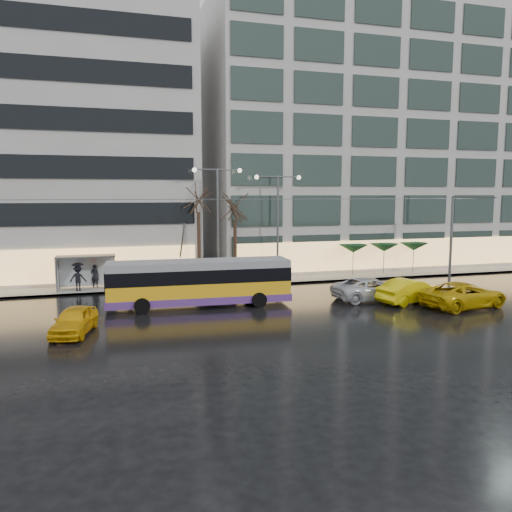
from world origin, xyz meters
name	(u,v)px	position (x,y,z in m)	size (l,w,h in m)	color
ground	(223,317)	(0.00, 0.00, 0.00)	(140.00, 140.00, 0.00)	black
sidewalk	(211,276)	(2.00, 14.00, 0.07)	(80.00, 10.00, 0.15)	gray
kerb	(223,287)	(2.00, 9.05, 0.07)	(80.00, 0.10, 0.15)	slate
building_right	(364,140)	(19.00, 19.00, 12.65)	(32.00, 14.00, 25.00)	#A4A29D
trolleybus	(200,284)	(-0.80, 3.18, 1.45)	(11.66, 4.74, 5.36)	#F3AD15
catenary	(212,234)	(1.00, 7.94, 4.25)	(42.24, 5.12, 7.00)	#595B60
bus_shelter	(81,265)	(-8.38, 10.69, 1.96)	(4.20, 1.60, 2.51)	#595B60
street_lamp_near	(218,209)	(2.00, 10.80, 5.99)	(3.96, 0.36, 9.03)	#595B60
street_lamp_far	(278,212)	(7.00, 10.80, 5.71)	(3.96, 0.36, 8.53)	#595B60
tree_a	(198,195)	(0.50, 11.00, 7.09)	(3.20, 3.20, 8.40)	black
tree_b	(235,203)	(3.50, 11.20, 6.40)	(3.20, 3.20, 7.70)	black
parasol_a	(353,249)	(14.00, 11.00, 2.45)	(2.50, 2.50, 2.65)	#595B60
parasol_b	(384,248)	(17.00, 11.00, 2.45)	(2.50, 2.50, 2.65)	#595B60
parasol_c	(414,247)	(20.00, 11.00, 2.45)	(2.50, 2.50, 2.65)	#595B60
taxi_a	(74,321)	(-8.08, -1.38, 0.70)	(1.66, 4.14, 1.41)	#E4A90C
taxi_b	(411,291)	(12.77, 0.30, 0.80)	(1.69, 4.86, 1.60)	yellow
taxi_c	(464,295)	(15.26, -1.76, 0.81)	(2.68, 5.81, 1.62)	#CEA40A
sedan_silver	(372,289)	(10.77, 1.87, 0.76)	(2.52, 5.47, 1.52)	silver
pedestrian_a	(95,268)	(-7.42, 11.06, 1.59)	(1.27, 1.28, 2.19)	black
pedestrian_b	(128,277)	(-5.01, 10.30, 0.92)	(0.88, 0.77, 1.54)	black
pedestrian_c	(78,275)	(-8.56, 9.98, 1.28)	(1.33, 0.98, 2.11)	black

